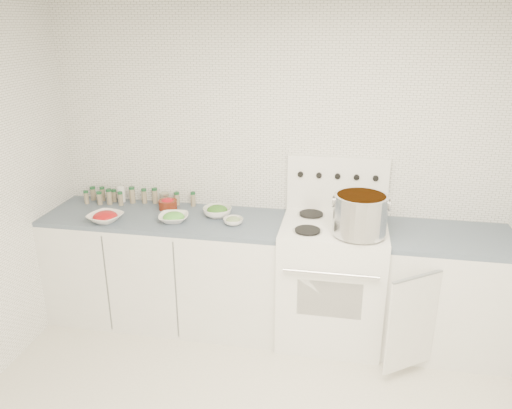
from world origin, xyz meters
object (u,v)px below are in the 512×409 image
at_px(stove, 331,277).
at_px(bowl_tomato, 105,217).
at_px(stock_pot, 360,213).
at_px(bowl_snowpea, 174,217).

relative_size(stove, bowl_tomato, 4.58).
bearing_deg(stock_pot, bowl_snowpea, 176.33).
height_order(stove, stock_pot, stove).
height_order(stove, bowl_tomato, stove).
height_order(bowl_tomato, bowl_snowpea, bowl_tomato).
distance_m(bowl_tomato, bowl_snowpea, 0.51).
distance_m(stock_pot, bowl_snowpea, 1.38).
relative_size(stock_pot, bowl_tomato, 1.30).
bearing_deg(bowl_tomato, stove, 6.08).
xyz_separation_m(stove, bowl_snowpea, (-1.19, -0.09, 0.44)).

